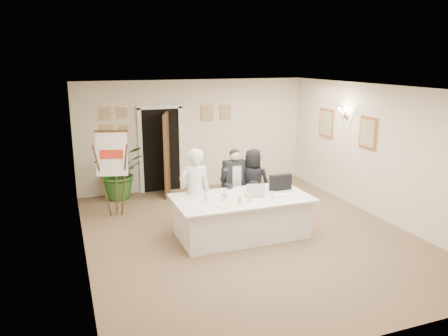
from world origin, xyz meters
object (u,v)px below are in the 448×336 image
laptop (253,188)px  paper_stack (281,195)px  flip_chart (114,178)px  steel_jug (224,198)px  standing_man (195,191)px  standing_woman (253,183)px  laptop_bag (280,182)px  conference_table (242,216)px  seated_man (236,183)px  oj_glass (240,200)px  potted_palm (119,172)px

laptop → paper_stack: bearing=-4.9°
flip_chart → steel_jug: (1.73, -2.02, -0.02)m
standing_man → paper_stack: standing_man is taller
standing_woman → laptop: standing_woman is taller
laptop_bag → conference_table: bearing=-169.4°
standing_woman → laptop_bag: standing_woman is taller
seated_man → standing_woman: bearing=-15.0°
standing_man → oj_glass: 1.02m
laptop → flip_chart: bearing=158.5°
laptop_bag → steel_jug: laptop_bag is taller
conference_table → paper_stack: size_ratio=8.66×
laptop → laptop_bag: size_ratio=0.81×
standing_woman → seated_man: bearing=20.6°
oj_glass → potted_palm: bearing=115.3°
seated_man → steel_jug: seated_man is taller
laptop → seated_man: bearing=105.6°
paper_stack → potted_palm: bearing=127.6°
laptop_bag → oj_glass: size_ratio=3.42×
conference_table → standing_man: bearing=146.7°
steel_jug → standing_man: bearing=121.9°
conference_table → seated_man: seated_man is taller
seated_man → potted_palm: size_ratio=1.13×
flip_chart → oj_glass: (1.94, -2.26, -0.01)m
flip_chart → conference_table: bearing=-42.1°
conference_table → potted_palm: bearing=120.2°
standing_woman → potted_palm: 3.40m
laptop → laptop_bag: laptop_bag is taller
conference_table → standing_man: size_ratio=1.53×
oj_glass → standing_woman: bearing=56.6°
seated_man → flip_chart: (-2.39, 0.94, 0.10)m
potted_palm → flip_chart: bearing=-101.3°
laptop → potted_palm: bearing=140.8°
potted_palm → oj_glass: 3.93m
laptop → steel_jug: 0.65m
seated_man → oj_glass: size_ratio=11.52×
flip_chart → laptop_bag: size_ratio=4.15×
seated_man → steel_jug: bearing=-124.2°
standing_man → standing_woman: size_ratio=1.13×
potted_palm → conference_table: bearing=-59.8°
oj_glass → steel_jug: (-0.20, 0.24, -0.01)m
oj_glass → seated_man: bearing=71.0°
conference_table → seated_man: bearing=74.6°
conference_table → standing_woman: size_ratio=1.73×
flip_chart → laptop: (2.37, -1.90, 0.06)m
laptop → steel_jug: size_ratio=3.29×
laptop_bag → standing_woman: bearing=110.0°
standing_man → oj_glass: bearing=126.2°
flip_chart → standing_woman: bearing=-20.2°
flip_chart → seated_man: bearing=-21.4°
standing_man → laptop_bag: (1.66, -0.34, 0.10)m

